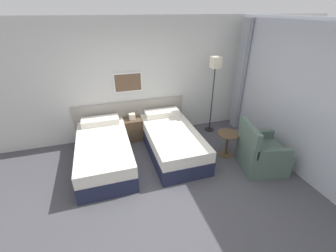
# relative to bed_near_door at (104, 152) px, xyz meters

# --- Properties ---
(ground_plane) EXTENTS (16.00, 16.00, 0.00)m
(ground_plane) POSITION_rel_bed_near_door_xyz_m (0.98, -1.18, -0.28)
(ground_plane) COLOR #47474C
(wall_headboard) EXTENTS (10.00, 0.10, 2.70)m
(wall_headboard) POSITION_rel_bed_near_door_xyz_m (0.97, 1.06, 1.02)
(wall_headboard) COLOR silver
(wall_headboard) RESTS_ON ground_plane
(wall_window) EXTENTS (0.21, 4.71, 2.70)m
(wall_window) POSITION_rel_bed_near_door_xyz_m (3.50, -1.21, 1.06)
(wall_window) COLOR white
(wall_window) RESTS_ON ground_plane
(bed_near_door) EXTENTS (1.01, 2.02, 0.67)m
(bed_near_door) POSITION_rel_bed_near_door_xyz_m (0.00, 0.00, 0.00)
(bed_near_door) COLOR #1E233D
(bed_near_door) RESTS_ON ground_plane
(bed_near_window) EXTENTS (1.01, 2.02, 0.67)m
(bed_near_window) POSITION_rel_bed_near_door_xyz_m (1.42, 0.00, 0.00)
(bed_near_window) COLOR #1E233D
(bed_near_window) RESTS_ON ground_plane
(nightstand) EXTENTS (0.42, 0.34, 0.67)m
(nightstand) POSITION_rel_bed_near_door_xyz_m (0.71, 0.78, -0.00)
(nightstand) COLOR brown
(nightstand) RESTS_ON ground_plane
(floor_lamp) EXTENTS (0.24, 0.24, 1.86)m
(floor_lamp) POSITION_rel_bed_near_door_xyz_m (2.67, 0.66, 1.24)
(floor_lamp) COLOR black
(floor_lamp) RESTS_ON ground_plane
(side_table) EXTENTS (0.45, 0.45, 0.53)m
(side_table) POSITION_rel_bed_near_door_xyz_m (2.49, -0.47, 0.09)
(side_table) COLOR brown
(side_table) RESTS_ON ground_plane
(armchair) EXTENTS (0.93, 0.94, 0.95)m
(armchair) POSITION_rel_bed_near_door_xyz_m (2.89, -1.03, 0.02)
(armchair) COLOR #4C6056
(armchair) RESTS_ON ground_plane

